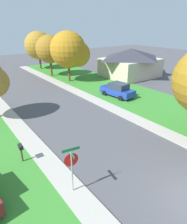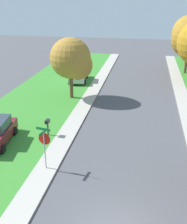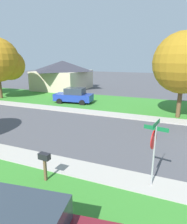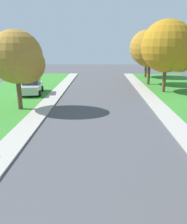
# 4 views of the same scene
# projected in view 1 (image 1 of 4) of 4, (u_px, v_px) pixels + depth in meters

# --- Properties ---
(sidewalk_east) EXTENTS (1.40, 56.00, 0.10)m
(sidewalk_east) POSITION_uv_depth(u_px,v_px,m) (111.00, 108.00, 21.55)
(sidewalk_east) COLOR #ADA89E
(sidewalk_east) RESTS_ON ground
(lawn_east) EXTENTS (8.00, 56.00, 0.08)m
(lawn_east) POSITION_uv_depth(u_px,v_px,m) (141.00, 99.00, 24.12)
(lawn_east) COLOR #38842D
(lawn_east) RESTS_ON ground
(sidewalk_west) EXTENTS (1.40, 56.00, 0.10)m
(sidewalk_west) POSITION_uv_depth(u_px,v_px,m) (24.00, 134.00, 16.43)
(sidewalk_west) COLOR #ADA89E
(sidewalk_west) RESTS_ON ground
(stop_sign_far_corner) EXTENTS (0.91, 0.91, 2.77)m
(stop_sign_far_corner) POSITION_uv_depth(u_px,v_px,m) (71.00, 163.00, 10.10)
(stop_sign_far_corner) COLOR #9E9EA3
(stop_sign_far_corner) RESTS_ON ground
(car_blue_kerbside_mid) EXTENTS (2.40, 4.47, 1.76)m
(car_blue_kerbside_mid) POSITION_uv_depth(u_px,v_px,m) (118.00, 90.00, 24.56)
(car_blue_kerbside_mid) COLOR #1E389E
(car_blue_kerbside_mid) RESTS_ON ground
(tree_sidewalk_near) EXTENTS (5.71, 5.31, 7.45)m
(tree_sidewalk_near) POSITION_uv_depth(u_px,v_px,m) (71.00, 51.00, 29.69)
(tree_sidewalk_near) COLOR brown
(tree_sidewalk_near) RESTS_ON ground
(tree_across_left) EXTENTS (4.87, 4.53, 6.73)m
(tree_across_left) POSITION_uv_depth(u_px,v_px,m) (52.00, 50.00, 33.03)
(tree_across_left) COLOR brown
(tree_across_left) RESTS_ON ground
(tree_across_right) EXTENTS (5.60, 5.21, 7.08)m
(tree_across_right) POSITION_uv_depth(u_px,v_px,m) (40.00, 46.00, 38.47)
(tree_across_right) COLOR brown
(tree_across_right) RESTS_ON ground
(house_right_setback) EXTENTS (9.00, 7.80, 4.60)m
(house_right_setback) POSITION_uv_depth(u_px,v_px,m) (130.00, 62.00, 33.61)
(house_right_setback) COLOR beige
(house_right_setback) RESTS_ON ground
(mailbox) EXTENTS (0.26, 0.49, 1.31)m
(mailbox) POSITION_uv_depth(u_px,v_px,m) (21.00, 149.00, 12.75)
(mailbox) COLOR brown
(mailbox) RESTS_ON ground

